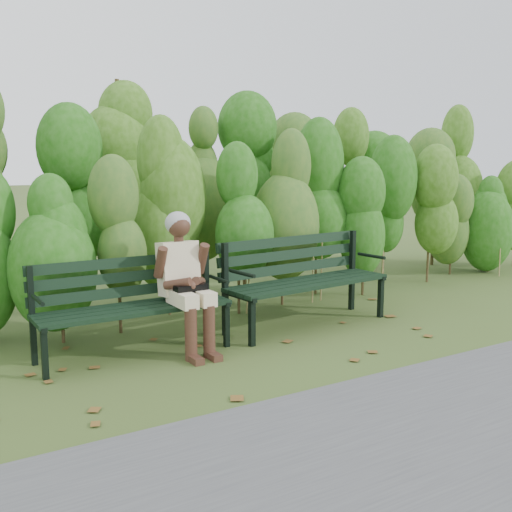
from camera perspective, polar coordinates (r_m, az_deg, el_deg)
ground at (r=5.18m, az=2.04°, el=-8.74°), size 80.00×80.00×0.00m
footpath at (r=3.68m, az=22.14°, el=-16.97°), size 60.00×2.50×0.01m
hedge_band at (r=6.58m, az=-6.90°, el=6.13°), size 11.04×1.67×2.42m
leaf_litter at (r=4.73m, az=-1.77°, el=-10.44°), size 5.08×2.10×0.01m
bench_left at (r=5.04m, az=-11.91°, el=-3.95°), size 1.58×0.53×0.79m
bench_right at (r=5.83m, az=4.36°, el=-1.65°), size 1.76×0.72×0.86m
seated_woman at (r=5.01m, az=-6.83°, el=-1.67°), size 0.46×0.67×1.17m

